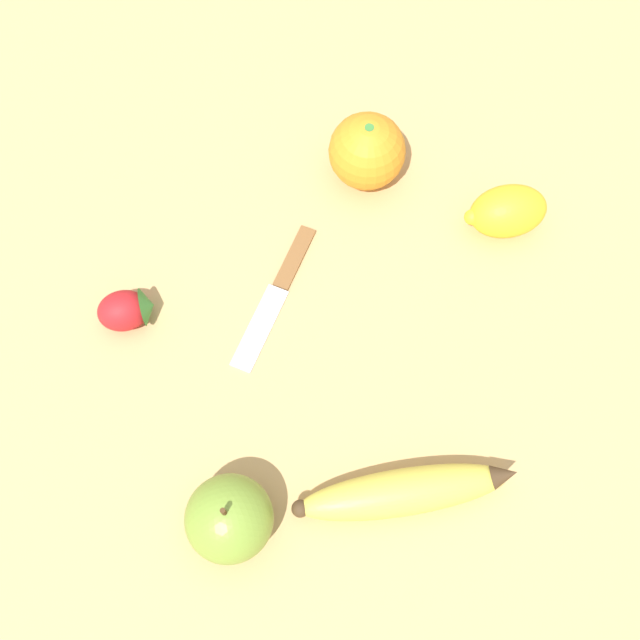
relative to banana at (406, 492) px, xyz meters
The scene contains 7 objects.
ground_plane 0.19m from the banana, 164.07° to the right, with size 3.00×3.00×0.00m, color tan.
banana is the anchor object (origin of this frame).
orange 0.34m from the banana, behind, with size 0.08×0.08×0.08m.
strawberry 0.31m from the banana, 135.06° to the right, with size 0.04×0.05×0.04m.
apple 0.15m from the banana, 92.19° to the right, with size 0.08×0.08×0.08m.
lemon 0.30m from the banana, 146.28° to the left, with size 0.06×0.09×0.05m.
paring_knife 0.23m from the banana, 161.19° to the right, with size 0.15×0.11×0.01m.
Camera 1 is at (0.27, -0.04, 0.68)m, focal length 42.00 mm.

